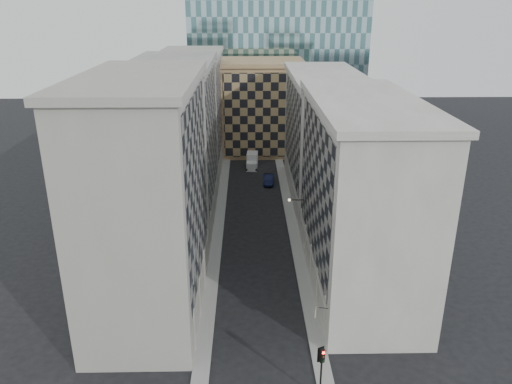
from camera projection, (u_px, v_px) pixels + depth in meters
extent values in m
plane|color=black|center=(262.00, 370.00, 43.11)|extent=(260.00, 260.00, 0.00)
cube|color=gray|center=(219.00, 225.00, 70.99)|extent=(1.50, 100.00, 0.15)
cube|color=gray|center=(292.00, 224.00, 71.18)|extent=(1.50, 100.00, 0.15)
cube|color=#9E998E|center=(147.00, 200.00, 49.06)|extent=(10.00, 22.00, 23.00)
cube|color=gray|center=(196.00, 186.00, 48.61)|extent=(0.25, 19.36, 18.00)
cube|color=#9E998E|center=(200.00, 287.00, 52.70)|extent=(0.45, 21.12, 3.20)
cube|color=#9E998E|center=(137.00, 78.00, 44.81)|extent=(10.80, 22.80, 0.70)
cylinder|color=#9E998E|center=(190.00, 330.00, 44.78)|extent=(0.90, 0.90, 4.40)
cylinder|color=#9E998E|center=(196.00, 296.00, 49.91)|extent=(0.90, 0.90, 4.40)
cylinder|color=#9E998E|center=(201.00, 269.00, 55.05)|extent=(0.90, 0.90, 4.40)
cylinder|color=#9E998E|center=(205.00, 246.00, 60.18)|extent=(0.90, 0.90, 4.40)
cube|color=gray|center=(177.00, 145.00, 69.77)|extent=(10.00, 22.00, 22.00)
cube|color=gray|center=(211.00, 134.00, 69.32)|extent=(0.25, 19.36, 17.00)
cube|color=gray|center=(213.00, 207.00, 73.23)|extent=(0.45, 21.12, 3.20)
cube|color=gray|center=(172.00, 62.00, 65.71)|extent=(10.80, 22.80, 0.70)
cylinder|color=gray|center=(208.00, 227.00, 65.31)|extent=(0.90, 0.90, 4.40)
cylinder|color=gray|center=(211.00, 210.00, 70.45)|extent=(0.90, 0.90, 4.40)
cylinder|color=gray|center=(213.00, 196.00, 75.58)|extent=(0.90, 0.90, 4.40)
cylinder|color=gray|center=(215.00, 184.00, 80.71)|extent=(0.90, 0.90, 4.40)
cube|color=#9E998E|center=(192.00, 115.00, 90.49)|extent=(10.00, 22.00, 21.00)
cube|color=gray|center=(219.00, 107.00, 90.04)|extent=(0.25, 19.36, 16.00)
cube|color=#9E998E|center=(220.00, 162.00, 93.76)|extent=(0.45, 21.12, 3.20)
cube|color=#9E998E|center=(190.00, 53.00, 86.60)|extent=(10.80, 22.80, 0.70)
cylinder|color=#9E998E|center=(217.00, 173.00, 85.85)|extent=(0.90, 0.90, 4.40)
cylinder|color=#9E998E|center=(219.00, 163.00, 90.98)|extent=(0.90, 0.90, 4.40)
cylinder|color=#9E998E|center=(220.00, 154.00, 96.11)|extent=(0.90, 0.90, 4.40)
cylinder|color=#9E998E|center=(221.00, 147.00, 101.25)|extent=(0.90, 0.90, 4.40)
cube|color=#B0ABA2|center=(360.00, 198.00, 53.73)|extent=(10.00, 26.00, 20.00)
cube|color=gray|center=(315.00, 185.00, 53.10)|extent=(0.25, 22.88, 15.00)
cube|color=#B0ABA2|center=(312.00, 267.00, 56.65)|extent=(0.45, 24.96, 3.20)
cube|color=#B0ABA2|center=(368.00, 102.00, 50.02)|extent=(10.80, 26.80, 0.70)
cylinder|color=#B0ABA2|center=(328.00, 317.00, 46.73)|extent=(0.90, 0.90, 4.40)
cylinder|color=#B0ABA2|center=(320.00, 287.00, 51.59)|extent=(0.90, 0.90, 4.40)
cylinder|color=#B0ABA2|center=(314.00, 262.00, 56.44)|extent=(0.90, 0.90, 4.40)
cylinder|color=#B0ABA2|center=(309.00, 242.00, 61.29)|extent=(0.90, 0.90, 4.40)
cylinder|color=#B0ABA2|center=(304.00, 224.00, 66.15)|extent=(0.90, 0.90, 4.40)
cube|color=#B0ABA2|center=(323.00, 138.00, 79.11)|extent=(10.00, 28.00, 19.00)
cube|color=gray|center=(293.00, 129.00, 78.48)|extent=(0.25, 24.64, 14.00)
cube|color=#B0ABA2|center=(292.00, 185.00, 81.85)|extent=(0.45, 26.88, 3.20)
cube|color=#B0ABA2|center=(326.00, 75.00, 75.57)|extent=(10.80, 28.80, 0.70)
cube|color=tan|center=(262.00, 108.00, 103.39)|extent=(16.00, 14.00, 18.00)
cube|color=tan|center=(263.00, 116.00, 96.76)|extent=(15.20, 0.25, 16.50)
cube|color=tan|center=(262.00, 62.00, 100.02)|extent=(16.80, 14.80, 0.80)
cube|color=#322B26|center=(251.00, 75.00, 114.63)|extent=(6.00, 6.00, 28.00)
cube|color=#322B26|center=(251.00, 7.00, 109.36)|extent=(7.00, 7.00, 1.40)
cylinder|color=gray|center=(194.00, 267.00, 43.87)|extent=(0.10, 2.33, 2.33)
cylinder|color=gray|center=(198.00, 246.00, 47.61)|extent=(0.10, 2.33, 2.33)
cylinder|color=black|center=(296.00, 200.00, 63.38)|extent=(1.80, 0.08, 0.08)
sphere|color=#FFE5B2|center=(289.00, 200.00, 63.37)|extent=(0.36, 0.36, 0.36)
cylinder|color=black|center=(321.00, 380.00, 39.41)|extent=(0.15, 0.15, 3.45)
cube|color=black|center=(322.00, 356.00, 38.58)|extent=(0.46, 0.43, 1.19)
cube|color=black|center=(321.00, 354.00, 38.75)|extent=(0.56, 0.29, 1.35)
sphere|color=#FF0C07|center=(324.00, 353.00, 38.29)|extent=(0.22, 0.22, 0.22)
sphere|color=#331E05|center=(323.00, 357.00, 38.44)|extent=(0.22, 0.22, 0.22)
sphere|color=black|center=(323.00, 361.00, 38.58)|extent=(0.22, 0.22, 0.22)
cube|color=silver|center=(252.00, 166.00, 93.79)|extent=(2.07, 2.23, 1.59)
cube|color=silver|center=(252.00, 160.00, 95.73)|extent=(2.22, 3.30, 2.74)
cylinder|color=black|center=(247.00, 169.00, 93.31)|extent=(0.31, 0.81, 0.79)
cylinder|color=black|center=(256.00, 169.00, 93.24)|extent=(0.31, 0.81, 0.79)
cylinder|color=black|center=(248.00, 163.00, 97.10)|extent=(0.31, 0.81, 0.79)
cylinder|color=black|center=(257.00, 163.00, 97.03)|extent=(0.31, 0.81, 0.79)
imported|color=#0E1536|center=(269.00, 179.00, 86.86)|extent=(1.94, 4.85, 1.57)
cylinder|color=black|center=(324.00, 308.00, 44.50)|extent=(0.85, 0.26, 0.06)
cube|color=beige|center=(316.00, 312.00, 44.64)|extent=(0.24, 0.75, 0.75)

